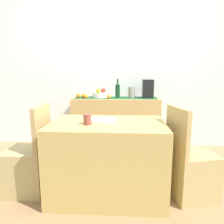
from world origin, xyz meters
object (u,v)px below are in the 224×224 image
at_px(coffee_maker, 148,89).
at_px(chair_by_corner, 190,171).
at_px(open_book, 101,120).
at_px(coffee_cup, 87,119).
at_px(chair_near_window, 28,166).
at_px(wine_bottle, 118,91).
at_px(ceramic_vase, 132,92).
at_px(sideboard_console, 116,124).
at_px(dining_table, 108,159).
at_px(fruit_bowl, 100,95).

distance_m(coffee_maker, chair_by_corner, 1.52).
relative_size(open_book, coffee_cup, 2.86).
bearing_deg(coffee_cup, chair_near_window, 171.65).
height_order(wine_bottle, ceramic_vase, wine_bottle).
distance_m(ceramic_vase, chair_by_corner, 1.56).
height_order(sideboard_console, coffee_maker, coffee_maker).
distance_m(sideboard_console, dining_table, 1.31).
bearing_deg(chair_by_corner, chair_near_window, 179.85).
relative_size(ceramic_vase, chair_by_corner, 0.19).
relative_size(dining_table, chair_near_window, 1.22).
height_order(fruit_bowl, open_book, fruit_bowl).
relative_size(sideboard_console, coffee_cup, 13.76).
xyz_separation_m(fruit_bowl, open_book, (0.15, -1.26, -0.12)).
xyz_separation_m(wine_bottle, chair_by_corner, (0.76, -1.32, -0.67)).
xyz_separation_m(sideboard_console, open_book, (-0.10, -1.26, 0.34)).
distance_m(dining_table, open_book, 0.39).
height_order(ceramic_vase, coffee_cup, ceramic_vase).
distance_m(coffee_cup, chair_by_corner, 1.12).
xyz_separation_m(open_book, chair_near_window, (-0.74, -0.05, -0.48)).
bearing_deg(open_book, wine_bottle, 95.09).
relative_size(wine_bottle, ceramic_vase, 1.72).
bearing_deg(coffee_maker, chair_near_window, -135.46).
distance_m(sideboard_console, ceramic_vase, 0.55).
height_order(coffee_maker, open_book, coffee_maker).
relative_size(fruit_bowl, chair_near_window, 0.26).
relative_size(fruit_bowl, ceramic_vase, 1.37).
relative_size(sideboard_console, fruit_bowl, 5.72).
bearing_deg(fruit_bowl, chair_near_window, -114.43).
xyz_separation_m(coffee_cup, chair_near_window, (-0.64, 0.09, -0.52)).
distance_m(sideboard_console, open_book, 1.31).
bearing_deg(chair_by_corner, dining_table, 179.71).
height_order(coffee_maker, chair_by_corner, coffee_maker).
relative_size(wine_bottle, dining_table, 0.27).
bearing_deg(wine_bottle, open_book, -95.79).
xyz_separation_m(dining_table, chair_near_window, (-0.81, 0.00, -0.10)).
distance_m(coffee_maker, open_book, 1.41).
height_order(sideboard_console, chair_by_corner, chair_by_corner).
distance_m(fruit_bowl, ceramic_vase, 0.49).
xyz_separation_m(fruit_bowl, wine_bottle, (0.27, -0.00, 0.07)).
bearing_deg(open_book, sideboard_console, 96.30).
distance_m(wine_bottle, dining_table, 1.43).
height_order(chair_near_window, chair_by_corner, same).
bearing_deg(dining_table, sideboard_console, 88.76).
relative_size(fruit_bowl, chair_by_corner, 0.26).
height_order(wine_bottle, chair_by_corner, wine_bottle).
relative_size(coffee_cup, chair_near_window, 0.11).
xyz_separation_m(dining_table, chair_by_corner, (0.81, -0.00, -0.10)).
distance_m(fruit_bowl, coffee_cup, 1.41).
xyz_separation_m(coffee_maker, ceramic_vase, (-0.25, 0.00, -0.06)).
distance_m(open_book, coffee_cup, 0.18).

